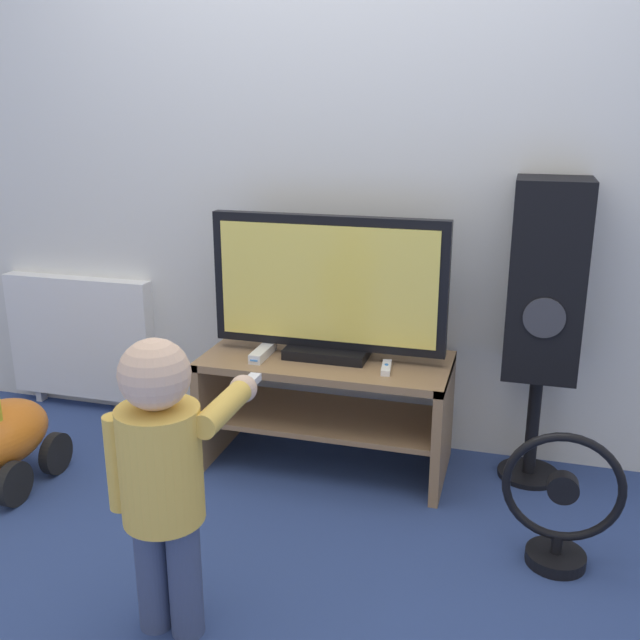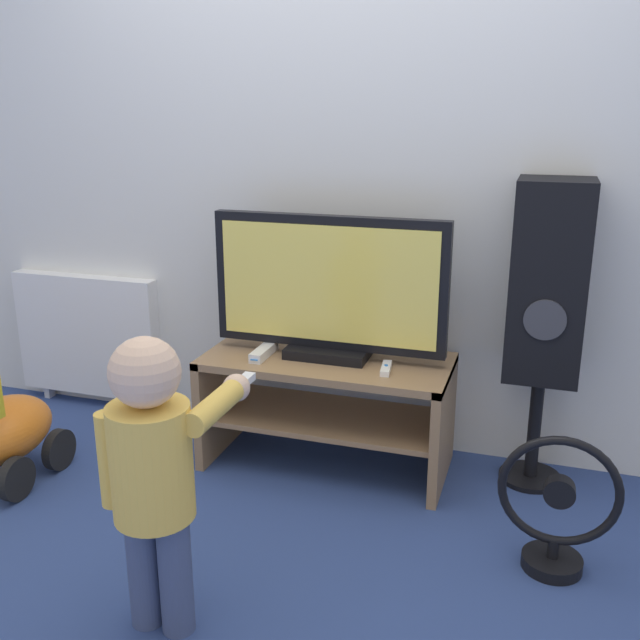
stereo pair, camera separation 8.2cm
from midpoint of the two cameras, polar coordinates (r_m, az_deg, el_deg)
name	(u,v)px [view 1 (the left image)]	position (r m, az deg, el deg)	size (l,w,h in m)	color
ground_plane	(310,490)	(2.84, -1.64, -13.43)	(16.00, 16.00, 0.00)	navy
wall_back	(347,139)	(2.97, 1.38, 14.27)	(10.00, 0.06, 2.60)	silver
tv_stand	(326,395)	(2.90, -0.31, -6.02)	(0.98, 0.45, 0.47)	#93704C
television	(328,289)	(2.78, -0.21, 2.49)	(0.93, 0.20, 0.57)	black
game_console	(263,352)	(2.86, -5.41, -2.59)	(0.05, 0.20, 0.04)	white
remote_primary	(386,368)	(2.72, 4.46, -3.83)	(0.05, 0.13, 0.03)	white
child	(164,465)	(1.99, -13.56, -11.24)	(0.33, 0.49, 0.87)	#3F4C72
speaker_tower	(546,287)	(2.76, 16.81, 2.57)	(0.27, 0.28, 1.18)	black
floor_fan	(561,506)	(2.45, 17.79, -13.99)	(0.38, 0.19, 0.47)	black
radiator	(81,338)	(3.64, -19.20, -1.36)	(0.76, 0.08, 0.65)	white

